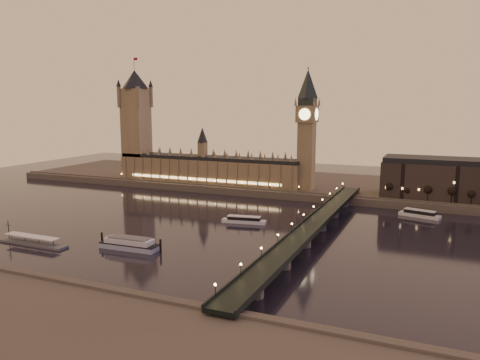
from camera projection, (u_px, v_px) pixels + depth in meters
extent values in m
plane|color=black|center=(180.00, 223.00, 316.55)|extent=(700.00, 700.00, 0.00)
cube|color=#423D35|center=(294.00, 184.00, 453.95)|extent=(560.00, 130.00, 6.00)
cube|color=brown|center=(209.00, 171.00, 439.10)|extent=(180.00, 26.00, 22.00)
cube|color=black|center=(208.00, 158.00, 437.07)|extent=(180.00, 22.00, 3.20)
cube|color=#FFCC7F|center=(202.00, 180.00, 427.83)|extent=(153.00, 0.25, 2.20)
cube|color=brown|center=(137.00, 134.00, 464.98)|extent=(22.00, 22.00, 88.00)
cone|color=black|center=(135.00, 79.00, 456.43)|extent=(31.68, 31.68, 18.00)
cylinder|color=black|center=(134.00, 64.00, 454.01)|extent=(0.44, 0.44, 12.00)
cube|color=maroon|center=(136.00, 59.00, 452.43)|extent=(4.00, 0.15, 2.50)
cube|color=brown|center=(306.00, 156.00, 399.54)|extent=(13.00, 13.00, 58.00)
cube|color=brown|center=(307.00, 114.00, 393.73)|extent=(16.00, 16.00, 14.00)
cylinder|color=#FFEAA5|center=(305.00, 114.00, 386.32)|extent=(9.60, 0.35, 9.60)
cylinder|color=#FFEAA5|center=(298.00, 114.00, 396.92)|extent=(0.35, 9.60, 9.60)
cube|color=black|center=(307.00, 102.00, 392.12)|extent=(13.00, 13.00, 6.00)
cone|color=black|center=(308.00, 84.00, 389.70)|extent=(17.68, 17.68, 24.00)
sphere|color=gold|center=(308.00, 68.00, 387.60)|extent=(2.00, 2.00, 2.00)
cube|color=black|center=(313.00, 225.00, 279.38)|extent=(13.00, 260.00, 2.00)
cube|color=black|center=(303.00, 221.00, 281.59)|extent=(0.60, 260.00, 1.00)
cube|color=black|center=(324.00, 224.00, 276.68)|extent=(0.60, 260.00, 1.00)
cube|color=black|center=(456.00, 182.00, 361.38)|extent=(110.00, 36.00, 28.00)
cube|color=black|center=(458.00, 161.00, 358.80)|extent=(108.00, 34.00, 4.00)
cylinder|color=black|center=(387.00, 194.00, 365.72)|extent=(0.70, 0.70, 8.04)
sphere|color=black|center=(388.00, 188.00, 365.04)|extent=(5.36, 5.36, 5.36)
cylinder|color=black|center=(407.00, 195.00, 360.02)|extent=(0.70, 0.70, 8.04)
sphere|color=black|center=(407.00, 190.00, 359.34)|extent=(5.36, 5.36, 5.36)
cylinder|color=black|center=(428.00, 197.00, 354.31)|extent=(0.70, 0.70, 8.04)
sphere|color=black|center=(428.00, 191.00, 353.63)|extent=(5.36, 5.36, 5.36)
cylinder|color=black|center=(449.00, 198.00, 348.61)|extent=(0.70, 0.70, 8.04)
sphere|color=black|center=(449.00, 193.00, 347.93)|extent=(5.36, 5.36, 5.36)
cylinder|color=black|center=(470.00, 200.00, 342.90)|extent=(0.70, 0.70, 8.04)
sphere|color=black|center=(471.00, 194.00, 342.22)|extent=(5.36, 5.36, 5.36)
cube|color=silver|center=(244.00, 221.00, 315.49)|extent=(30.49, 11.39, 2.19)
cube|color=black|center=(244.00, 218.00, 315.14)|extent=(22.65, 8.94, 2.19)
cube|color=silver|center=(244.00, 216.00, 314.93)|extent=(23.28, 9.29, 0.40)
cube|color=silver|center=(420.00, 215.00, 332.15)|extent=(29.04, 14.28, 2.38)
cube|color=black|center=(420.00, 212.00, 331.77)|extent=(21.64, 11.11, 2.38)
cube|color=silver|center=(420.00, 210.00, 331.54)|extent=(22.26, 11.53, 0.43)
cube|color=#9CA8C6|center=(130.00, 246.00, 259.05)|extent=(34.34, 10.94, 2.76)
cube|color=black|center=(129.00, 244.00, 258.79)|extent=(34.34, 10.94, 0.53)
cube|color=silver|center=(129.00, 241.00, 258.52)|extent=(27.93, 9.62, 2.76)
cube|color=#595B5E|center=(129.00, 238.00, 258.24)|extent=(23.65, 8.39, 0.74)
cylinder|color=black|center=(102.00, 239.00, 266.33)|extent=(1.17, 1.17, 7.22)
cylinder|color=black|center=(160.00, 246.00, 252.86)|extent=(1.17, 1.17, 7.22)
cube|color=#595B5E|center=(34.00, 243.00, 267.09)|extent=(44.88, 7.48, 1.28)
cube|color=silver|center=(32.00, 236.00, 266.82)|extent=(36.33, 6.41, 0.32)
cylinder|color=black|center=(9.00, 230.00, 273.62)|extent=(0.43, 0.43, 10.69)
cylinder|color=black|center=(8.00, 225.00, 273.19)|extent=(4.27, 0.26, 0.26)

